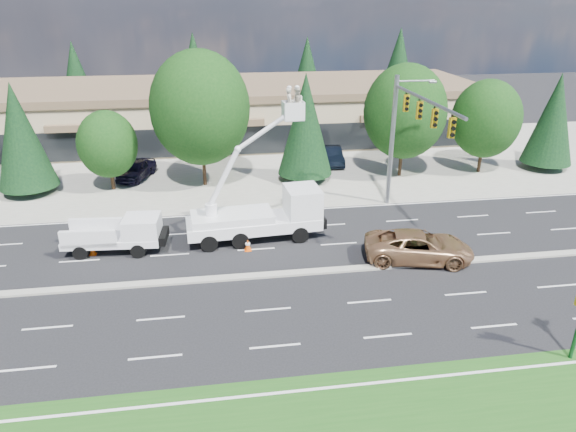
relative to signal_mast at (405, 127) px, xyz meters
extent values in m
plane|color=black|center=(-10.03, -7.04, -6.06)|extent=(140.00, 140.00, 0.00)
cube|color=gray|center=(-10.03, 12.96, -6.05)|extent=(140.00, 22.00, 0.01)
cube|color=gray|center=(-10.03, -7.04, -6.00)|extent=(120.00, 0.55, 0.12)
cube|color=tan|center=(-10.03, 22.96, -3.56)|extent=(50.00, 15.00, 5.00)
cube|color=brown|center=(-10.03, 22.96, -0.91)|extent=(50.40, 15.40, 0.70)
cube|color=black|center=(-10.03, 15.41, -4.56)|extent=(48.00, 0.12, 2.60)
cylinder|color=#332114|center=(-26.03, 7.96, -5.66)|extent=(0.26, 0.26, 0.80)
cone|color=black|center=(-26.03, 7.96, -1.61)|extent=(4.21, 4.21, 7.69)
cylinder|color=#332114|center=(-20.03, 7.96, -5.07)|extent=(0.28, 0.28, 1.98)
ellipsoid|color=black|center=(-20.03, 7.96, -2.48)|extent=(4.40, 4.40, 5.06)
cylinder|color=#332114|center=(-13.03, 7.96, -4.38)|extent=(0.28, 0.28, 3.35)
ellipsoid|color=black|center=(-13.03, 7.96, 0.00)|extent=(7.45, 7.45, 8.57)
cylinder|color=#332114|center=(-5.03, 7.96, -5.66)|extent=(0.26, 0.26, 0.80)
cone|color=black|center=(-5.03, 7.96, -1.49)|extent=(4.32, 4.32, 7.88)
cylinder|color=#332114|center=(2.97, 7.96, -4.58)|extent=(0.28, 0.28, 2.94)
ellipsoid|color=black|center=(2.97, 7.96, -0.74)|extent=(6.54, 6.54, 7.52)
cylinder|color=#332114|center=(9.97, 7.96, -4.81)|extent=(0.28, 0.28, 2.50)
ellipsoid|color=black|center=(9.97, 7.96, -1.54)|extent=(5.56, 5.56, 6.39)
cylinder|color=#332114|center=(15.97, 7.96, -5.66)|extent=(0.26, 0.26, 0.80)
cone|color=black|center=(15.97, 7.96, -1.72)|extent=(4.10, 4.10, 7.49)
cylinder|color=#332114|center=(-28.03, 34.96, -5.66)|extent=(0.26, 0.26, 0.80)
cone|color=black|center=(-28.03, 34.96, -1.24)|extent=(4.55, 4.55, 8.32)
cylinder|color=#332114|center=(-14.03, 34.96, -5.66)|extent=(0.26, 0.26, 0.80)
cone|color=black|center=(-14.03, 34.96, -0.78)|extent=(4.98, 4.98, 9.11)
cylinder|color=#332114|center=(-0.03, 34.96, -5.66)|extent=(0.26, 0.26, 0.80)
cone|color=black|center=(-0.03, 34.96, -1.13)|extent=(4.66, 4.66, 8.50)
cylinder|color=#332114|center=(11.97, 34.96, -5.66)|extent=(0.26, 0.26, 0.80)
cone|color=black|center=(11.97, 34.96, -0.62)|extent=(5.14, 5.14, 9.39)
cylinder|color=gray|center=(-0.03, 2.16, -1.56)|extent=(0.32, 0.32, 9.00)
cylinder|color=gray|center=(-0.03, -2.84, 2.24)|extent=(0.20, 10.00, 0.20)
cylinder|color=gray|center=(1.27, 2.16, 2.54)|extent=(2.60, 0.12, 0.12)
cube|color=gold|center=(-0.03, 0.16, 1.49)|extent=(0.32, 0.22, 1.05)
cube|color=gold|center=(-0.03, -2.04, 1.49)|extent=(0.32, 0.22, 1.05)
cube|color=gold|center=(-0.03, -4.24, 1.49)|extent=(0.32, 0.22, 1.05)
cube|color=gold|center=(-0.03, -6.44, 1.49)|extent=(0.32, 0.22, 1.05)
cube|color=white|center=(-18.25, -2.84, -5.28)|extent=(5.61, 2.39, 0.41)
cube|color=white|center=(-16.52, -2.97, -4.64)|extent=(2.14, 2.10, 1.37)
cube|color=black|center=(-15.93, -3.01, -4.46)|extent=(0.20, 1.74, 0.91)
cube|color=white|center=(-19.28, -1.90, -4.82)|extent=(3.12, 0.49, 1.01)
cube|color=white|center=(-19.41, -3.63, -4.82)|extent=(3.12, 0.49, 1.01)
cube|color=white|center=(-10.00, -2.37, -5.05)|extent=(8.25, 3.04, 0.71)
cube|color=white|center=(-6.98, -2.14, -3.98)|extent=(2.20, 2.52, 2.02)
cube|color=black|center=(-6.22, -2.08, -3.83)|extent=(0.23, 2.02, 1.21)
cube|color=white|center=(-11.31, -2.47, -4.49)|extent=(5.02, 2.69, 0.51)
cylinder|color=white|center=(-12.52, -2.56, -3.93)|extent=(0.71, 0.71, 0.81)
cube|color=white|center=(-7.59, -2.18, 1.74)|extent=(1.18, 0.99, 1.09)
imported|color=beige|center=(-7.81, -2.20, 2.15)|extent=(0.46, 0.67, 1.74)
imported|color=beige|center=(-7.37, -2.16, 2.15)|extent=(0.72, 0.90, 1.74)
ellipsoid|color=white|center=(-7.81, -2.20, 3.03)|extent=(0.26, 0.26, 0.18)
ellipsoid|color=white|center=(-7.37, -2.16, 3.03)|extent=(0.26, 0.26, 0.18)
cube|color=#E94E07|center=(-19.42, -3.15, -6.04)|extent=(0.40, 0.40, 0.03)
cone|color=#E94E07|center=(-19.42, -3.15, -5.71)|extent=(0.36, 0.36, 0.70)
cylinder|color=white|center=(-19.42, -3.15, -5.64)|extent=(0.29, 0.29, 0.10)
cube|color=#E94E07|center=(-13.02, -2.99, -6.04)|extent=(0.40, 0.40, 0.03)
cone|color=#E94E07|center=(-13.02, -2.99, -5.71)|extent=(0.36, 0.36, 0.70)
cylinder|color=white|center=(-13.02, -2.99, -5.64)|extent=(0.29, 0.29, 0.10)
cube|color=#E94E07|center=(-10.52, -3.90, -6.04)|extent=(0.40, 0.40, 0.03)
cone|color=#E94E07|center=(-10.52, -3.90, -5.71)|extent=(0.36, 0.36, 0.70)
cylinder|color=white|center=(-10.52, -3.90, -5.64)|extent=(0.29, 0.29, 0.10)
cube|color=#E94E07|center=(-2.49, -3.91, -6.04)|extent=(0.40, 0.40, 0.03)
cone|color=#E94E07|center=(-2.49, -3.91, -5.71)|extent=(0.36, 0.36, 0.70)
cylinder|color=white|center=(-2.49, -3.91, -5.64)|extent=(0.29, 0.29, 0.10)
imported|color=#A4764F|center=(-1.09, -6.44, -5.22)|extent=(6.48, 3.99, 1.68)
imported|color=black|center=(-18.53, 10.33, -5.29)|extent=(3.25, 4.87, 1.54)
imported|color=black|center=(-1.85, 11.97, -5.31)|extent=(1.82, 4.59, 1.49)
camera|label=1|loc=(-12.07, -30.83, 7.71)|focal=32.00mm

